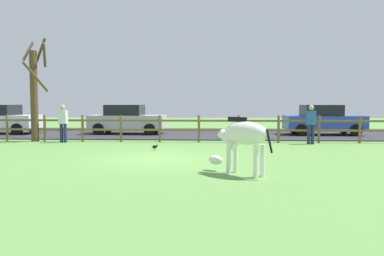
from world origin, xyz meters
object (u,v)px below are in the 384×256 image
(bare_tree, at_px, (35,91))
(visitor_left_of_tree, at_px, (311,123))
(crow_on_grass, at_px, (155,147))
(parked_car_white, at_px, (1,119))
(zebra, at_px, (243,137))
(parked_car_silver, at_px, (127,119))
(parked_car_blue, at_px, (323,120))
(visitor_right_of_tree, at_px, (63,122))

(bare_tree, bearing_deg, visitor_left_of_tree, -2.69)
(visitor_left_of_tree, bearing_deg, crow_on_grass, -159.99)
(parked_car_white, distance_m, visitor_left_of_tree, 16.10)
(zebra, xyz_separation_m, parked_car_silver, (-5.32, 11.13, -0.08))
(parked_car_blue, height_order, parked_car_white, same)
(bare_tree, distance_m, zebra, 11.50)
(parked_car_silver, xyz_separation_m, visitor_left_of_tree, (8.70, -4.23, 0.06))
(bare_tree, relative_size, crow_on_grass, 21.50)
(parked_car_blue, distance_m, visitor_right_of_tree, 12.90)
(bare_tree, distance_m, crow_on_grass, 6.80)
(parked_car_white, bearing_deg, bare_tree, -44.10)
(crow_on_grass, height_order, parked_car_white, parked_car_white)
(zebra, height_order, parked_car_blue, parked_car_blue)
(bare_tree, height_order, zebra, bare_tree)
(visitor_left_of_tree, bearing_deg, bare_tree, 177.31)
(parked_car_white, bearing_deg, parked_car_silver, 1.76)
(crow_on_grass, height_order, visitor_right_of_tree, visitor_right_of_tree)
(visitor_left_of_tree, bearing_deg, parked_car_white, 165.55)
(parked_car_silver, bearing_deg, crow_on_grass, -69.12)
(bare_tree, xyz_separation_m, visitor_right_of_tree, (1.42, -0.40, -1.33))
(parked_car_silver, bearing_deg, visitor_right_of_tree, -115.15)
(crow_on_grass, xyz_separation_m, parked_car_white, (-9.37, 6.28, 0.72))
(parked_car_white, relative_size, visitor_left_of_tree, 2.47)
(parked_car_blue, distance_m, visitor_left_of_tree, 4.46)
(zebra, distance_m, visitor_left_of_tree, 7.68)
(bare_tree, distance_m, parked_car_silver, 5.15)
(crow_on_grass, relative_size, visitor_right_of_tree, 0.13)
(visitor_left_of_tree, height_order, visitor_right_of_tree, same)
(zebra, xyz_separation_m, parked_car_blue, (5.05, 11.03, -0.08))
(bare_tree, xyz_separation_m, visitor_left_of_tree, (12.03, -0.57, -1.33))
(bare_tree, distance_m, visitor_right_of_tree, 1.99)
(visitor_left_of_tree, xyz_separation_m, visitor_right_of_tree, (-10.61, 0.16, 0.00))
(zebra, xyz_separation_m, parked_car_white, (-12.21, 10.92, -0.08))
(parked_car_silver, height_order, visitor_left_of_tree, visitor_left_of_tree)
(parked_car_silver, height_order, visitor_right_of_tree, visitor_right_of_tree)
(zebra, bearing_deg, parked_car_white, 138.21)
(zebra, bearing_deg, crow_on_grass, 121.51)
(parked_car_blue, xyz_separation_m, visitor_left_of_tree, (-1.67, -4.14, 0.06))
(crow_on_grass, relative_size, parked_car_silver, 0.05)
(visitor_right_of_tree, bearing_deg, parked_car_blue, 17.93)
(parked_car_blue, distance_m, parked_car_white, 17.26)
(bare_tree, height_order, parked_car_white, bare_tree)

